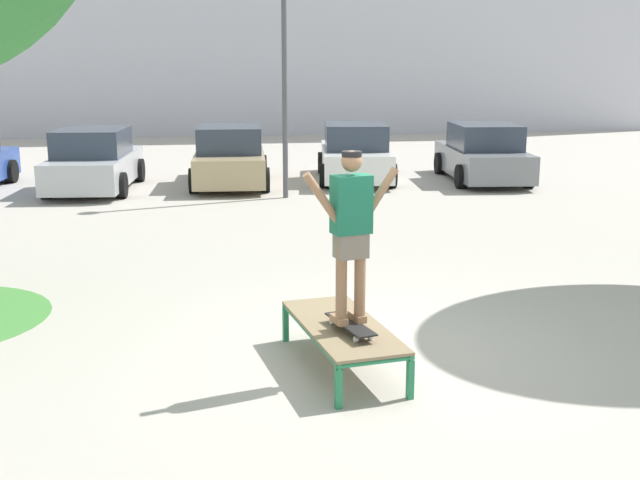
{
  "coord_description": "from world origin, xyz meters",
  "views": [
    {
      "loc": [
        -1.79,
        -7.75,
        3.05
      ],
      "look_at": [
        -0.44,
        1.15,
        1.0
      ],
      "focal_mm": 43.9,
      "sensor_mm": 36.0,
      "label": 1
    }
  ],
  "objects": [
    {
      "name": "car_tan",
      "position": [
        -1.08,
        12.18,
        0.69
      ],
      "size": [
        2.09,
        4.29,
        1.5
      ],
      "color": "tan",
      "rests_on": "ground"
    },
    {
      "name": "car_grey",
      "position": [
        5.52,
        11.89,
        0.69
      ],
      "size": [
        2.22,
        4.34,
        1.5
      ],
      "color": "slate",
      "rests_on": "ground"
    },
    {
      "name": "skater",
      "position": [
        -0.4,
        -0.58,
        1.53
      ],
      "size": [
        0.99,
        0.37,
        1.69
      ],
      "color": "#8E6647",
      "rests_on": "skateboard"
    },
    {
      "name": "ground_plane",
      "position": [
        0.0,
        0.0,
        0.0
      ],
      "size": [
        120.0,
        120.0,
        0.0
      ],
      "primitive_type": "plane",
      "color": "#B2AA9E"
    },
    {
      "name": "light_post",
      "position": [
        0.1,
        10.02,
        3.83
      ],
      "size": [
        0.36,
        0.36,
        5.83
      ],
      "color": "#4C4C51",
      "rests_on": "ground"
    },
    {
      "name": "skate_box",
      "position": [
        -0.44,
        -0.35,
        0.41
      ],
      "size": [
        1.04,
        1.99,
        0.46
      ],
      "color": "#237A4C",
      "rests_on": "ground"
    },
    {
      "name": "car_white",
      "position": [
        2.22,
        12.48,
        0.69
      ],
      "size": [
        2.33,
        4.39,
        1.5
      ],
      "color": "silver",
      "rests_on": "ground"
    },
    {
      "name": "car_silver",
      "position": [
        -4.38,
        11.83,
        0.69
      ],
      "size": [
        2.18,
        4.33,
        1.5
      ],
      "color": "#B7BABF",
      "rests_on": "ground"
    },
    {
      "name": "skateboard",
      "position": [
        -0.4,
        -0.59,
        0.54
      ],
      "size": [
        0.4,
        0.82,
        0.09
      ],
      "color": "black",
      "rests_on": "skate_box"
    }
  ]
}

